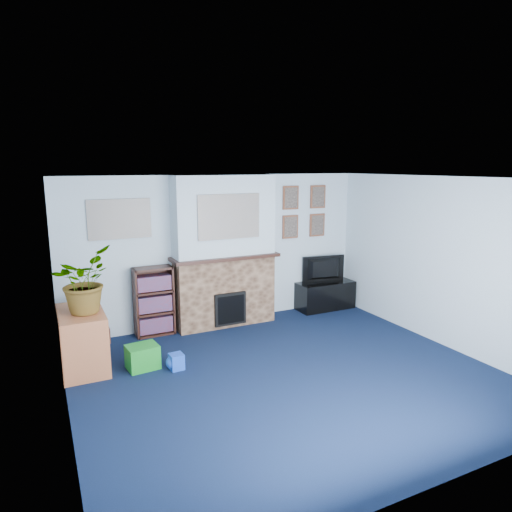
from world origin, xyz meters
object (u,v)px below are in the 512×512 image
tv_stand (325,296)px  bookshelf (154,303)px  television (325,269)px  sideboard (83,342)px

tv_stand → bookshelf: bookshelf is taller
television → bookshelf: bookshelf is taller
bookshelf → television: bearing=-1.1°
bookshelf → sideboard: (-1.10, -0.78, -0.15)m
television → bookshelf: size_ratio=0.76×
tv_stand → sideboard: bearing=-170.4°
television → bookshelf: (-3.07, 0.06, -0.22)m
sideboard → tv_stand: bearing=9.6°
tv_stand → sideboard: sideboard is taller
bookshelf → sideboard: 1.36m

